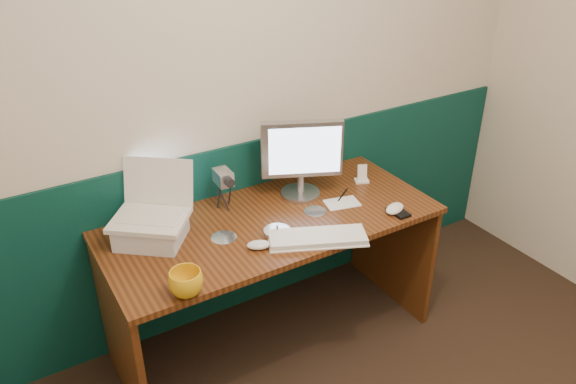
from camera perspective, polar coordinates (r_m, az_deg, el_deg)
back_wall at (r=2.78m, az=-4.38°, el=9.87°), size 3.50×0.04×2.50m
wainscot at (r=3.10m, az=-3.77°, el=-3.44°), size 3.48×0.02×1.00m
desk at (r=2.88m, az=-1.56°, el=-9.18°), size 1.60×0.70×0.75m
laptop_riser at (r=2.56m, az=-13.72°, el=-3.90°), size 0.36×0.36×0.10m
laptop at (r=2.47m, az=-14.20°, el=-0.34°), size 0.40×0.39×0.27m
monitor at (r=2.79m, az=1.30°, el=3.36°), size 0.41×0.27×0.40m
keyboard at (r=2.51m, az=3.03°, el=-4.72°), size 0.45×0.31×0.02m
mouse_right at (r=2.77m, az=10.79°, el=-1.65°), size 0.14×0.11×0.04m
mouse_left at (r=2.46m, az=-3.00°, el=-5.38°), size 0.12×0.10×0.03m
mug at (r=2.22m, az=-10.32°, el=-9.07°), size 0.14×0.14×0.11m
camcorder at (r=2.73m, az=-6.54°, el=0.42°), size 0.10×0.15×0.22m
cd_spindle at (r=2.55m, az=-1.10°, el=-4.12°), size 0.12×0.12×0.03m
cd_loose_a at (r=2.55m, az=-6.54°, el=-4.60°), size 0.12×0.12×0.00m
cd_loose_b at (r=2.74m, az=2.77°, el=-1.95°), size 0.11×0.11×0.00m
pen at (r=2.88m, az=5.57°, el=-0.29°), size 0.12×0.09×0.01m
papers at (r=2.81m, az=5.51°, el=-1.12°), size 0.19×0.15×0.00m
dock at (r=3.03m, az=7.48°, el=1.16°), size 0.09×0.08×0.01m
music_player at (r=3.00m, az=7.54°, el=2.00°), size 0.06×0.04×0.09m
pda at (r=2.77m, az=11.15°, el=-2.00°), size 0.07×0.12×0.01m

